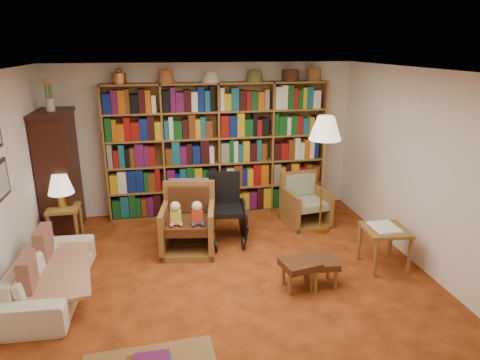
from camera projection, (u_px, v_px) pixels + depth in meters
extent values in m
plane|color=#AD4A1A|center=(230.00, 283.00, 5.20)|extent=(5.00, 5.00, 0.00)
plane|color=silver|center=(228.00, 72.00, 4.44)|extent=(5.00, 5.00, 0.00)
plane|color=white|center=(205.00, 139.00, 7.17)|extent=(5.00, 0.00, 5.00)
plane|color=white|center=(297.00, 319.00, 2.48)|extent=(5.00, 0.00, 5.00)
plane|color=white|center=(429.00, 174.00, 5.26)|extent=(0.00, 5.00, 5.00)
cube|color=olive|center=(218.00, 150.00, 7.10)|extent=(3.60, 0.30, 2.20)
cube|color=black|center=(60.00, 175.00, 6.41)|extent=(0.45, 0.90, 1.80)
cube|color=black|center=(51.00, 113.00, 6.13)|extent=(0.50, 0.95, 0.06)
cylinder|color=silver|center=(50.00, 105.00, 6.09)|extent=(0.12, 0.12, 0.18)
cube|color=gray|center=(1.00, 181.00, 4.64)|extent=(0.01, 0.44, 0.34)
imported|color=beige|center=(51.00, 275.00, 4.90)|extent=(1.74, 0.74, 0.50)
cube|color=beige|center=(55.00, 270.00, 4.89)|extent=(0.97, 1.50, 0.04)
cube|color=maroon|center=(44.00, 246.00, 5.14)|extent=(0.13, 0.41, 0.41)
cube|color=maroon|center=(28.00, 276.00, 4.49)|extent=(0.16, 0.41, 0.40)
cube|color=olive|center=(63.00, 208.00, 6.09)|extent=(0.45, 0.45, 0.04)
cylinder|color=olive|center=(50.00, 233.00, 5.98)|extent=(0.05, 0.05, 0.52)
cylinder|color=olive|center=(77.00, 231.00, 6.04)|extent=(0.05, 0.05, 0.52)
cylinder|color=olive|center=(55.00, 222.00, 6.32)|extent=(0.05, 0.05, 0.52)
cylinder|color=olive|center=(81.00, 221.00, 6.38)|extent=(0.05, 0.05, 0.52)
cylinder|color=#BC923C|center=(62.00, 201.00, 6.06)|extent=(0.12, 0.12, 0.20)
cone|color=white|center=(60.00, 184.00, 5.98)|extent=(0.36, 0.36, 0.28)
cube|color=olive|center=(189.00, 247.00, 6.03)|extent=(0.84, 0.86, 0.08)
cube|color=olive|center=(164.00, 230.00, 5.88)|extent=(0.19, 0.76, 0.65)
cube|color=olive|center=(212.00, 227.00, 6.00)|extent=(0.19, 0.76, 0.65)
cube|color=olive|center=(186.00, 211.00, 6.22)|extent=(0.74, 0.19, 0.91)
cube|color=#4C2314|center=(188.00, 224.00, 5.89)|extent=(0.66, 0.72, 0.12)
cube|color=#4C2314|center=(186.00, 199.00, 6.09)|extent=(0.58, 0.19, 0.39)
cube|color=#A92D44|center=(185.00, 192.00, 6.17)|extent=(0.57, 0.15, 0.41)
cube|color=olive|center=(305.00, 221.00, 6.92)|extent=(0.73, 0.75, 0.07)
cube|color=olive|center=(288.00, 208.00, 6.79)|extent=(0.16, 0.67, 0.57)
cube|color=olive|center=(323.00, 206.00, 6.89)|extent=(0.16, 0.67, 0.57)
cube|color=olive|center=(300.00, 194.00, 7.08)|extent=(0.65, 0.16, 0.80)
cube|color=#9DA987|center=(307.00, 203.00, 6.79)|extent=(0.57, 0.63, 0.11)
cube|color=#9DA987|center=(302.00, 185.00, 6.97)|extent=(0.51, 0.16, 0.34)
cube|color=black|center=(226.00, 210.00, 6.16)|extent=(0.54, 0.54, 0.06)
cube|color=black|center=(223.00, 187.00, 6.31)|extent=(0.49, 0.11, 0.49)
cylinder|color=black|center=(207.00, 221.00, 6.27)|extent=(0.03, 0.61, 0.61)
cylinder|color=black|center=(243.00, 218.00, 6.37)|extent=(0.03, 0.61, 0.61)
cylinder|color=black|center=(216.00, 246.00, 5.97)|extent=(0.03, 0.17, 0.17)
cylinder|color=black|center=(243.00, 243.00, 6.04)|extent=(0.03, 0.17, 0.17)
cylinder|color=#BC923C|center=(319.00, 230.00, 6.66)|extent=(0.30, 0.30, 0.03)
cylinder|color=#BC923C|center=(322.00, 185.00, 6.44)|extent=(0.03, 0.03, 1.51)
cone|color=white|center=(325.00, 128.00, 6.17)|extent=(0.47, 0.47, 0.35)
cube|color=olive|center=(386.00, 230.00, 5.44)|extent=(0.58, 0.58, 0.04)
cylinder|color=olive|center=(376.00, 259.00, 5.26)|extent=(0.05, 0.05, 0.50)
cylinder|color=olive|center=(409.00, 256.00, 5.34)|extent=(0.05, 0.05, 0.50)
cylinder|color=olive|center=(359.00, 243.00, 5.69)|extent=(0.05, 0.05, 0.50)
cylinder|color=olive|center=(391.00, 240.00, 5.77)|extent=(0.05, 0.05, 0.50)
cube|color=white|center=(386.00, 227.00, 5.43)|extent=(0.33, 0.41, 0.03)
cube|color=#4C2314|center=(300.00, 264.00, 5.00)|extent=(0.49, 0.44, 0.08)
cylinder|color=olive|center=(290.00, 285.00, 4.91)|extent=(0.04, 0.04, 0.27)
cylinder|color=olive|center=(316.00, 282.00, 4.97)|extent=(0.04, 0.04, 0.27)
cylinder|color=olive|center=(284.00, 274.00, 5.15)|extent=(0.04, 0.04, 0.27)
cylinder|color=olive|center=(309.00, 271.00, 5.20)|extent=(0.04, 0.04, 0.27)
cube|color=#4C2314|center=(321.00, 263.00, 5.08)|extent=(0.42, 0.37, 0.08)
cylinder|color=olive|center=(312.00, 281.00, 4.99)|extent=(0.04, 0.04, 0.25)
cylinder|color=olive|center=(336.00, 279.00, 5.05)|extent=(0.04, 0.04, 0.25)
cylinder|color=olive|center=(305.00, 271.00, 5.21)|extent=(0.04, 0.04, 0.25)
cylinder|color=olive|center=(328.00, 269.00, 5.26)|extent=(0.04, 0.04, 0.25)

